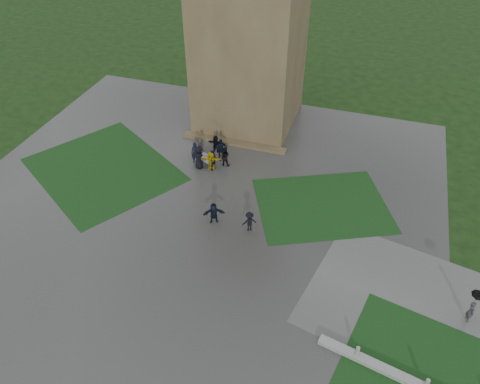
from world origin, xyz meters
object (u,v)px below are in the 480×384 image
(pedestrian_near, at_px, (249,221))
(bench, at_px, (206,160))
(pedestrian_path, at_px, (475,303))
(pedestrian_mid, at_px, (214,213))
(tower, at_px, (250,19))

(pedestrian_near, bearing_deg, bench, -79.95)
(bench, height_order, pedestrian_path, pedestrian_path)
(bench, distance_m, pedestrian_mid, 6.72)
(tower, bearing_deg, pedestrian_near, -72.80)
(bench, relative_size, pedestrian_mid, 1.03)
(bench, bearing_deg, pedestrian_path, -3.63)
(tower, distance_m, pedestrian_mid, 16.28)
(pedestrian_near, relative_size, pedestrian_path, 0.65)
(tower, xyz_separation_m, pedestrian_near, (4.33, -13.97, -8.24))
(tower, height_order, pedestrian_path, tower)
(bench, xyz_separation_m, pedestrian_path, (18.90, -9.19, 0.96))
(tower, distance_m, pedestrian_near, 16.79)
(tower, xyz_separation_m, pedestrian_path, (17.78, -17.09, -7.56))
(bench, bearing_deg, pedestrian_near, -25.82)
(bench, relative_size, pedestrian_path, 0.70)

